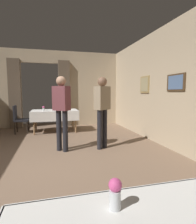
{
  "coord_description": "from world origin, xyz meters",
  "views": [
    {
      "loc": [
        0.41,
        -3.34,
        1.35
      ],
      "look_at": [
        1.41,
        0.54,
        0.92
      ],
      "focal_mm": 29.02,
      "sensor_mm": 36.0,
      "label": 1
    }
  ],
  "objects_px": {
    "flower_vase_near": "(115,193)",
    "person_waiter_by_doorway": "(62,107)",
    "flower_vase_mid": "(43,108)",
    "glass_mid_b": "(63,109)",
    "chair_mid_left": "(19,118)",
    "dining_table_mid": "(55,113)",
    "person_diner_standing_aside": "(102,107)"
  },
  "relations": [
    {
      "from": "dining_table_mid",
      "to": "flower_vase_near",
      "type": "bearing_deg",
      "value": -87.9
    },
    {
      "from": "chair_mid_left",
      "to": "flower_vase_mid",
      "type": "relative_size",
      "value": 5.61
    },
    {
      "from": "flower_vase_mid",
      "to": "glass_mid_b",
      "type": "bearing_deg",
      "value": 1.2
    },
    {
      "from": "chair_mid_left",
      "to": "flower_vase_mid",
      "type": "xyz_separation_m",
      "value": [
        0.81,
        -0.28,
        0.32
      ]
    },
    {
      "from": "flower_vase_near",
      "to": "person_waiter_by_doorway",
      "type": "relative_size",
      "value": 0.1
    },
    {
      "from": "chair_mid_left",
      "to": "person_waiter_by_doorway",
      "type": "relative_size",
      "value": 0.54
    },
    {
      "from": "chair_mid_left",
      "to": "flower_vase_near",
      "type": "relative_size",
      "value": 5.57
    },
    {
      "from": "glass_mid_b",
      "to": "person_waiter_by_doorway",
      "type": "height_order",
      "value": "person_waiter_by_doorway"
    },
    {
      "from": "dining_table_mid",
      "to": "person_diner_standing_aside",
      "type": "xyz_separation_m",
      "value": [
        1.07,
        -2.25,
        0.37
      ]
    },
    {
      "from": "flower_vase_mid",
      "to": "person_waiter_by_doorway",
      "type": "relative_size",
      "value": 0.1
    },
    {
      "from": "dining_table_mid",
      "to": "flower_vase_mid",
      "type": "relative_size",
      "value": 9.47
    },
    {
      "from": "chair_mid_left",
      "to": "person_diner_standing_aside",
      "type": "bearing_deg",
      "value": -45.79
    },
    {
      "from": "person_diner_standing_aside",
      "to": "flower_vase_near",
      "type": "bearing_deg",
      "value": -104.63
    },
    {
      "from": "dining_table_mid",
      "to": "chair_mid_left",
      "type": "bearing_deg",
      "value": 177.68
    },
    {
      "from": "flower_vase_near",
      "to": "dining_table_mid",
      "type": "bearing_deg",
      "value": 92.1
    },
    {
      "from": "person_diner_standing_aside",
      "to": "flower_vase_mid",
      "type": "bearing_deg",
      "value": 125.38
    },
    {
      "from": "person_waiter_by_doorway",
      "to": "flower_vase_mid",
      "type": "bearing_deg",
      "value": 103.66
    },
    {
      "from": "chair_mid_left",
      "to": "dining_table_mid",
      "type": "bearing_deg",
      "value": -2.32
    },
    {
      "from": "dining_table_mid",
      "to": "chair_mid_left",
      "type": "height_order",
      "value": "chair_mid_left"
    },
    {
      "from": "flower_vase_mid",
      "to": "person_waiter_by_doorway",
      "type": "height_order",
      "value": "person_waiter_by_doorway"
    },
    {
      "from": "flower_vase_mid",
      "to": "dining_table_mid",
      "type": "bearing_deg",
      "value": 33.03
    },
    {
      "from": "flower_vase_near",
      "to": "person_diner_standing_aside",
      "type": "xyz_separation_m",
      "value": [
        0.86,
        3.31,
        0.18
      ]
    },
    {
      "from": "glass_mid_b",
      "to": "person_waiter_by_doorway",
      "type": "relative_size",
      "value": 0.07
    },
    {
      "from": "dining_table_mid",
      "to": "glass_mid_b",
      "type": "relative_size",
      "value": 13.86
    },
    {
      "from": "dining_table_mid",
      "to": "person_waiter_by_doorway",
      "type": "bearing_deg",
      "value": -86.96
    },
    {
      "from": "person_diner_standing_aside",
      "to": "glass_mid_b",
      "type": "bearing_deg",
      "value": 111.29
    },
    {
      "from": "glass_mid_b",
      "to": "person_waiter_by_doorway",
      "type": "xyz_separation_m",
      "value": [
        -0.16,
        -1.99,
        0.22
      ]
    },
    {
      "from": "person_diner_standing_aside",
      "to": "person_waiter_by_doorway",
      "type": "bearing_deg",
      "value": 177.79
    },
    {
      "from": "flower_vase_near",
      "to": "person_waiter_by_doorway",
      "type": "xyz_separation_m",
      "value": [
        -0.09,
        3.35,
        0.18
      ]
    },
    {
      "from": "dining_table_mid",
      "to": "person_diner_standing_aside",
      "type": "relative_size",
      "value": 0.91
    },
    {
      "from": "chair_mid_left",
      "to": "glass_mid_b",
      "type": "height_order",
      "value": "chair_mid_left"
    },
    {
      "from": "dining_table_mid",
      "to": "flower_vase_mid",
      "type": "height_order",
      "value": "flower_vase_mid"
    }
  ]
}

